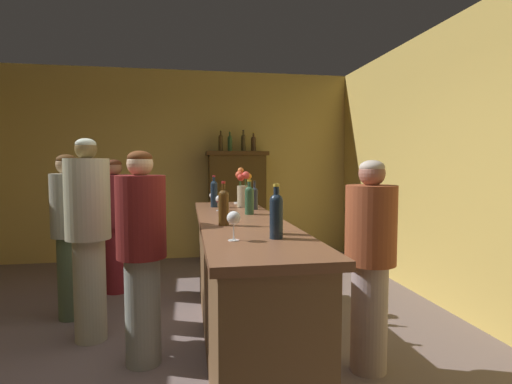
% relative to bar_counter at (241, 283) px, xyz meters
% --- Properties ---
extents(floor, '(9.18, 9.18, 0.00)m').
position_rel_bar_counter_xyz_m(floor, '(-0.65, -0.33, -0.52)').
color(floor, '#6C5C59').
rests_on(floor, ground).
extents(wall_back, '(5.72, 0.12, 2.92)m').
position_rel_bar_counter_xyz_m(wall_back, '(-0.65, 3.26, 0.93)').
color(wall_back, tan).
rests_on(wall_back, ground).
extents(bar_counter, '(0.66, 2.91, 1.04)m').
position_rel_bar_counter_xyz_m(bar_counter, '(0.00, 0.00, 0.00)').
color(bar_counter, brown).
rests_on(bar_counter, ground).
extents(display_cabinet, '(0.93, 0.46, 1.67)m').
position_rel_bar_counter_xyz_m(display_cabinet, '(0.33, 2.95, 0.34)').
color(display_cabinet, '#463011').
rests_on(display_cabinet, ground).
extents(wine_bottle_rose, '(0.06, 0.06, 0.28)m').
position_rel_bar_counter_xyz_m(wine_bottle_rose, '(0.22, 0.65, 0.64)').
color(wine_bottle_rose, '#262931').
rests_on(wine_bottle_rose, bar_counter).
extents(wine_bottle_merlot, '(0.08, 0.08, 0.30)m').
position_rel_bar_counter_xyz_m(wine_bottle_merlot, '(0.11, 0.30, 0.65)').
color(wine_bottle_merlot, '#2A4E33').
rests_on(wine_bottle_merlot, bar_counter).
extents(wine_bottle_malbec, '(0.08, 0.08, 0.30)m').
position_rel_bar_counter_xyz_m(wine_bottle_malbec, '(0.13, -0.70, 0.66)').
color(wine_bottle_malbec, '#182D3D').
rests_on(wine_bottle_malbec, bar_counter).
extents(wine_bottle_syrah, '(0.07, 0.07, 0.32)m').
position_rel_bar_counter_xyz_m(wine_bottle_syrah, '(-0.15, 0.94, 0.66)').
color(wine_bottle_syrah, '#192837').
rests_on(wine_bottle_syrah, bar_counter).
extents(wine_bottle_chardonnay, '(0.08, 0.08, 0.32)m').
position_rel_bar_counter_xyz_m(wine_bottle_chardonnay, '(0.10, -0.85, 0.66)').
color(wine_bottle_chardonnay, '#172431').
rests_on(wine_bottle_chardonnay, bar_counter).
extents(wine_bottle_riesling, '(0.07, 0.07, 0.32)m').
position_rel_bar_counter_xyz_m(wine_bottle_riesling, '(-0.16, -0.29, 0.66)').
color(wine_bottle_riesling, '#4D3213').
rests_on(wine_bottle_riesling, bar_counter).
extents(wine_glass_front, '(0.06, 0.06, 0.14)m').
position_rel_bar_counter_xyz_m(wine_glass_front, '(-0.13, 0.63, 0.62)').
color(wine_glass_front, white).
rests_on(wine_glass_front, bar_counter).
extents(wine_glass_mid, '(0.08, 0.08, 0.14)m').
position_rel_bar_counter_xyz_m(wine_glass_mid, '(-0.15, 1.08, 0.62)').
color(wine_glass_mid, white).
rests_on(wine_glass_mid, bar_counter).
extents(wine_glass_rear, '(0.08, 0.08, 0.17)m').
position_rel_bar_counter_xyz_m(wine_glass_rear, '(-0.16, -0.87, 0.64)').
color(wine_glass_rear, white).
rests_on(wine_glass_rear, bar_counter).
extents(flower_arrangement, '(0.17, 0.14, 0.40)m').
position_rel_bar_counter_xyz_m(flower_arrangement, '(0.15, 0.92, 0.70)').
color(flower_arrangement, tan).
rests_on(flower_arrangement, bar_counter).
extents(cheese_plate, '(0.16, 0.16, 0.01)m').
position_rel_bar_counter_xyz_m(cheese_plate, '(0.17, 1.27, 0.52)').
color(cheese_plate, white).
rests_on(cheese_plate, bar_counter).
extents(display_bottle_left, '(0.07, 0.07, 0.32)m').
position_rel_bar_counter_xyz_m(display_bottle_left, '(0.09, 2.95, 1.28)').
color(display_bottle_left, '#473215').
rests_on(display_bottle_left, display_cabinet).
extents(display_bottle_midleft, '(0.07, 0.07, 0.31)m').
position_rel_bar_counter_xyz_m(display_bottle_midleft, '(0.22, 2.95, 1.28)').
color(display_bottle_midleft, '#2E522A').
rests_on(display_bottle_midleft, display_cabinet).
extents(display_bottle_center, '(0.06, 0.06, 0.32)m').
position_rel_bar_counter_xyz_m(display_bottle_center, '(0.43, 2.95, 1.29)').
color(display_bottle_center, '#41341A').
rests_on(display_bottle_center, display_cabinet).
extents(display_bottle_midright, '(0.08, 0.08, 0.29)m').
position_rel_bar_counter_xyz_m(display_bottle_midright, '(0.59, 2.95, 1.27)').
color(display_bottle_midright, '#4B311C').
rests_on(display_bottle_midright, display_cabinet).
extents(patron_redhead, '(0.36, 0.36, 1.57)m').
position_rel_bar_counter_xyz_m(patron_redhead, '(-0.75, -0.15, 0.34)').
color(patron_redhead, gray).
rests_on(patron_redhead, ground).
extents(patron_by_cabinet, '(0.36, 0.36, 1.69)m').
position_rel_bar_counter_xyz_m(patron_by_cabinet, '(-1.23, 0.34, 0.40)').
color(patron_by_cabinet, '#B2B093').
rests_on(patron_by_cabinet, ground).
extents(patron_near_entrance, '(0.38, 0.38, 1.53)m').
position_rel_bar_counter_xyz_m(patron_near_entrance, '(-1.24, 1.63, 0.30)').
color(patron_near_entrance, maroon).
rests_on(patron_near_entrance, ground).
extents(patron_tall, '(0.31, 0.31, 1.57)m').
position_rel_bar_counter_xyz_m(patron_tall, '(-1.53, 0.86, 0.35)').
color(patron_tall, '#51674A').
rests_on(patron_tall, ground).
extents(bartender, '(0.36, 0.36, 1.51)m').
position_rel_bar_counter_xyz_m(bartender, '(0.85, -0.53, 0.30)').
color(bartender, gray).
rests_on(bartender, ground).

